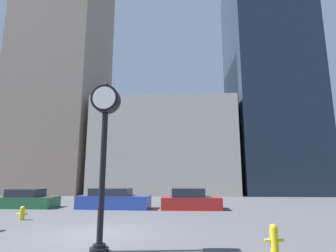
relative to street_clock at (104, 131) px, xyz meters
The scene contains 10 objects.
ground_plane 4.33m from the street_clock, 112.65° to the left, with size 200.00×200.00×0.00m, color #515156.
building_tall_tower 34.18m from the street_clock, 118.49° to the left, with size 10.36×12.00×40.26m.
building_storefront_row 26.35m from the street_clock, 89.55° to the left, with size 16.81×12.00×11.21m.
building_glass_modern 32.02m from the street_clock, 62.02° to the left, with size 9.62×12.00×30.82m.
street_clock is the anchor object (origin of this frame).
car_green 13.49m from the street_clock, 129.36° to the left, with size 3.86×1.89×1.26m.
car_blue 10.67m from the street_clock, 102.66° to the left, with size 4.88×1.99×1.34m.
car_red 10.82m from the street_clock, 73.60° to the left, with size 3.91×1.90×1.35m.
fire_hydrant_near 8.31m from the street_clock, 137.00° to the left, with size 0.55×0.24×0.67m.
fire_hydrant_far 5.96m from the street_clock, ahead, with size 0.54×0.23×0.80m.
Camera 1 is at (3.41, -10.30, 2.19)m, focal length 28.00 mm.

